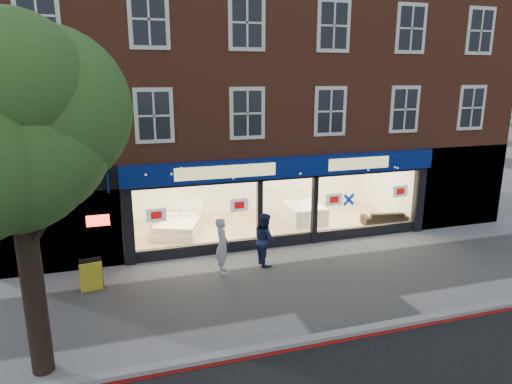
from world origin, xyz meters
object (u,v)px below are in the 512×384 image
a_board (92,276)px  pedestrian_grey (222,246)px  sofa (385,218)px  display_bed (178,226)px  pedestrian_blue (265,239)px  mattress_stack (304,213)px

a_board → pedestrian_grey: bearing=-5.3°
sofa → pedestrian_grey: pedestrian_grey is taller
display_bed → pedestrian_blue: pedestrian_blue is taller
a_board → pedestrian_grey: size_ratio=0.54×
mattress_stack → a_board: a_board is taller
display_bed → a_board: (-2.99, -3.85, 0.06)m
sofa → pedestrian_blue: bearing=30.1°
display_bed → pedestrian_grey: 3.85m
a_board → pedestrian_grey: (3.86, 0.13, 0.41)m
sofa → a_board: 11.52m
sofa → pedestrian_grey: 7.79m
mattress_stack → sofa: 3.27m
sofa → a_board: size_ratio=1.91×
mattress_stack → pedestrian_blue: pedestrian_blue is taller
pedestrian_blue → mattress_stack: bearing=-42.4°
display_bed → pedestrian_blue: 4.22m
sofa → pedestrian_grey: size_ratio=1.02×
sofa → pedestrian_blue: (-5.89, -2.19, 0.50)m
pedestrian_grey → pedestrian_blue: bearing=-71.5°
pedestrian_grey → sofa: bearing=-62.5°
a_board → display_bed: bearing=44.9°
a_board → sofa: bearing=5.6°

